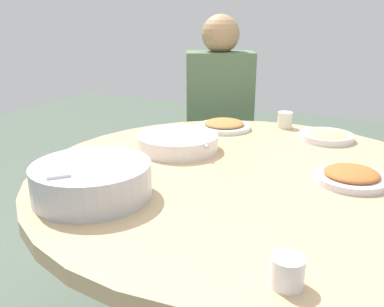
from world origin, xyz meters
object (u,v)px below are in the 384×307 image
rice_bowl (92,180)px  stool_for_diner_left (217,196)px  round_dining_table (242,198)px  dish_stirfry (351,176)px  dish_noodles (327,136)px  diner_left (219,103)px  tea_cup_far (285,120)px  soup_bowl (178,143)px  tea_cup_near (287,272)px  dish_tofu_braise (224,125)px

rice_bowl → stool_for_diner_left: (-1.19, -0.14, -0.56)m
round_dining_table → dish_stirfry: 0.33m
dish_stirfry → dish_noodles: 0.43m
diner_left → stool_for_diner_left: bearing=180.0°
tea_cup_far → round_dining_table: bearing=2.1°
tea_cup_far → rice_bowl: bearing=-16.4°
soup_bowl → stool_for_diner_left: soup_bowl is taller
rice_bowl → dish_stirfry: 0.73m
rice_bowl → tea_cup_near: (0.15, 0.56, -0.02)m
soup_bowl → diner_left: diner_left is taller
round_dining_table → stool_for_diner_left: round_dining_table is taller
stool_for_diner_left → tea_cup_far: bearing=57.2°
dish_tofu_braise → stool_for_diner_left: bearing=-154.2°
tea_cup_far → tea_cup_near: bearing=14.9°
round_dining_table → stool_for_diner_left: size_ratio=3.03×
tea_cup_far → stool_for_diner_left: bearing=-122.8°
soup_bowl → dish_noodles: bearing=128.9°
soup_bowl → stool_for_diner_left: 0.93m
rice_bowl → tea_cup_near: bearing=75.2°
dish_stirfry → dish_noodles: (-0.40, -0.14, -0.00)m
tea_cup_far → dish_stirfry: bearing=32.7°
stool_for_diner_left → dish_noodles: bearing=58.4°
dish_tofu_braise → tea_cup_far: (-0.13, 0.22, 0.02)m
dish_stirfry → soup_bowl: bearing=-93.8°
dish_tofu_braise → dish_noodles: 0.41m
stool_for_diner_left → soup_bowl: bearing=11.8°
round_dining_table → soup_bowl: 0.32m
tea_cup_near → tea_cup_far: size_ratio=0.90×
stool_for_diner_left → diner_left: 0.53m
round_dining_table → rice_bowl: 0.48m
rice_bowl → stool_for_diner_left: bearing=-173.1°
soup_bowl → dish_tofu_braise: bearing=173.3°
stool_for_diner_left → dish_tofu_braise: bearing=25.8°
soup_bowl → tea_cup_near: (0.60, 0.55, 0.00)m
dish_tofu_braise → dish_noodles: dish_tofu_braise is taller
dish_noodles → rice_bowl: bearing=-29.4°
round_dining_table → rice_bowl: bearing=-39.6°
soup_bowl → round_dining_table: bearing=70.4°
tea_cup_near → dish_noodles: bearing=-174.5°
soup_bowl → tea_cup_near: size_ratio=4.86×
dish_stirfry → stool_for_diner_left: bearing=-136.3°
rice_bowl → dish_tofu_braise: (-0.79, 0.05, -0.03)m
tea_cup_near → dish_tofu_braise: bearing=-151.6°
rice_bowl → diner_left: diner_left is taller
diner_left → tea_cup_far: bearing=57.2°
tea_cup_near → stool_for_diner_left: bearing=-152.4°
rice_bowl → tea_cup_near: rice_bowl is taller
dish_stirfry → rice_bowl: bearing=-55.4°
dish_tofu_braise → stool_for_diner_left: dish_tofu_braise is taller
rice_bowl → tea_cup_far: 0.96m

